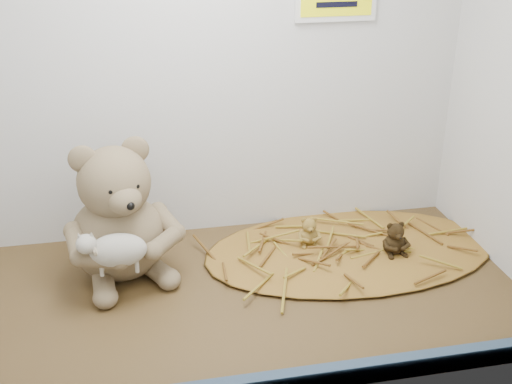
{
  "coord_description": "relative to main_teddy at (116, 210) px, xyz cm",
  "views": [
    {
      "loc": [
        -15.36,
        -107.45,
        72.79
      ],
      "look_at": [
        7.17,
        3.94,
        20.66
      ],
      "focal_mm": 45.0,
      "sensor_mm": 36.0,
      "label": 1
    }
  ],
  "objects": [
    {
      "name": "toy_lamb",
      "position": [
        0.0,
        -10.66,
        -3.38
      ],
      "size": [
        14.5,
        8.85,
        9.37
      ],
      "primitive_type": null,
      "color": "beige",
      "rests_on": "main_teddy"
    },
    {
      "name": "straw_bed",
      "position": [
        50.63,
        -1.22,
        -14.23
      ],
      "size": [
        66.43,
        38.57,
        1.29
      ],
      "primitive_type": "ellipsoid",
      "color": "olive",
      "rests_on": "shelf_floor"
    },
    {
      "name": "alcove_shell",
      "position": [
        20.15,
        -4.14,
        30.12
      ],
      "size": [
        120.4,
        60.2,
        90.4
      ],
      "color": "#463218",
      "rests_on": "ground"
    },
    {
      "name": "mini_teddy_brown",
      "position": [
        59.34,
        -5.08,
        -9.81
      ],
      "size": [
        6.39,
        6.71,
        7.57
      ],
      "primitive_type": null,
      "rotation": [
        0.0,
        0.0,
        0.05
      ],
      "color": "black",
      "rests_on": "straw_bed"
    },
    {
      "name": "mini_teddy_tan",
      "position": [
        41.92,
        2.64,
        -10.24
      ],
      "size": [
        5.73,
        6.01,
        6.69
      ],
      "primitive_type": null,
      "rotation": [
        0.0,
        0.0,
        -0.06
      ],
      "color": "olive",
      "rests_on": "straw_bed"
    },
    {
      "name": "main_teddy",
      "position": [
        0.0,
        0.0,
        0.0
      ],
      "size": [
        30.68,
        31.53,
        29.75
      ],
      "primitive_type": null,
      "rotation": [
        0.0,
        0.0,
        0.32
      ],
      "color": "#897754",
      "rests_on": "shelf_floor"
    }
  ]
}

